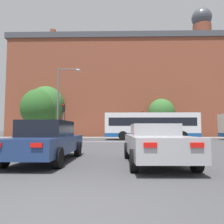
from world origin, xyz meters
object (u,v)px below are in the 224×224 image
object	(u,v)px
street_lamp_junction	(62,96)
pedestrian_waiting	(151,131)
traffic_light_far_right	(143,120)
traffic_light_near_left	(63,116)
car_saloon_left	(47,141)
car_roadster_right	(155,143)
bus_crossing_lead	(151,126)

from	to	relation	value
street_lamp_junction	pedestrian_waiting	world-z (taller)	street_lamp_junction
traffic_light_far_right	traffic_light_near_left	size ratio (longest dim) A/B	1.01
traffic_light_near_left	pedestrian_waiting	distance (m)	15.02
traffic_light_near_left	traffic_light_far_right	bearing A→B (deg)	47.35
car_saloon_left	traffic_light_far_right	size ratio (longest dim) A/B	1.31
traffic_light_far_right	pedestrian_waiting	xyz separation A→B (m)	(1.31, 0.74, -1.64)
car_saloon_left	traffic_light_near_left	world-z (taller)	traffic_light_near_left
car_saloon_left	street_lamp_junction	distance (m)	15.19
car_saloon_left	car_roadster_right	xyz separation A→B (m)	(3.92, -0.59, -0.06)
car_saloon_left	pedestrian_waiting	bearing A→B (deg)	73.60
car_saloon_left	car_roadster_right	distance (m)	3.97
bus_crossing_lead	traffic_light_far_right	xyz separation A→B (m)	(-0.15, 6.60, 0.94)
bus_crossing_lead	traffic_light_far_right	distance (m)	6.67
street_lamp_junction	traffic_light_near_left	bearing A→B (deg)	-62.71
bus_crossing_lead	street_lamp_junction	world-z (taller)	street_lamp_junction
pedestrian_waiting	traffic_light_far_right	bearing A→B (deg)	55.00
traffic_light_far_right	traffic_light_near_left	world-z (taller)	traffic_light_far_right
car_saloon_left	street_lamp_junction	xyz separation A→B (m)	(-3.14, 14.34, 3.93)
car_roadster_right	street_lamp_junction	distance (m)	16.99
car_roadster_right	street_lamp_junction	world-z (taller)	street_lamp_junction
car_roadster_right	traffic_light_near_left	distance (m)	15.78
car_saloon_left	car_roadster_right	size ratio (longest dim) A/B	1.06
traffic_light_near_left	street_lamp_junction	distance (m)	2.30
car_roadster_right	traffic_light_far_right	size ratio (longest dim) A/B	1.24
bus_crossing_lead	street_lamp_junction	size ratio (longest dim) A/B	1.37
car_roadster_right	traffic_light_far_right	xyz separation A→B (m)	(2.47, 24.11, 1.87)
bus_crossing_lead	street_lamp_junction	xyz separation A→B (m)	(-9.68, -2.58, 3.06)
traffic_light_near_left	car_saloon_left	bearing A→B (deg)	-78.56
car_saloon_left	pedestrian_waiting	world-z (taller)	pedestrian_waiting
traffic_light_far_right	traffic_light_near_left	bearing A→B (deg)	-132.65
car_roadster_right	traffic_light_near_left	size ratio (longest dim) A/B	1.25
bus_crossing_lead	pedestrian_waiting	distance (m)	7.46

